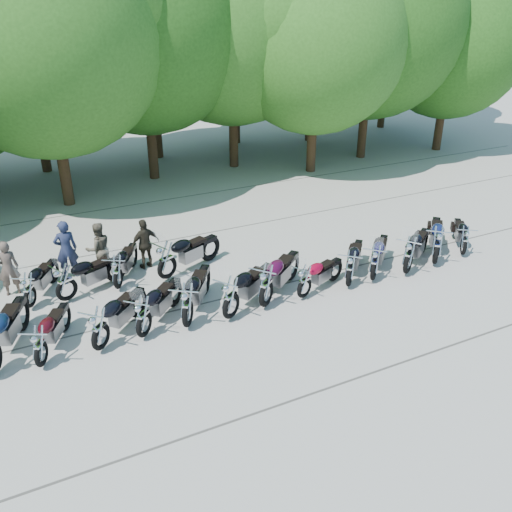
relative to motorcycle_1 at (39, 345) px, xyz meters
name	(u,v)px	position (x,y,z in m)	size (l,w,h in m)	color
ground	(281,316)	(5.88, -0.51, -0.59)	(90.00, 90.00, 0.00)	#9D988E
tree_3	(43,36)	(2.30, 10.73, 5.73)	(8.70, 8.70, 10.67)	#3A2614
tree_4	(142,22)	(6.41, 12.58, 6.04)	(9.13, 9.13, 11.20)	#3A2614
tree_5	(231,21)	(10.49, 12.70, 5.98)	(9.04, 9.04, 11.10)	#3A2614
tree_6	(316,41)	(13.43, 10.31, 5.22)	(8.00, 8.00, 9.82)	#3A2614
tree_7	(372,24)	(17.08, 11.27, 5.80)	(8.79, 8.79, 10.79)	#3A2614
tree_8	(452,42)	(21.71, 10.69, 4.88)	(7.53, 7.53, 9.25)	#3A2614
tree_11	(26,49)	(2.11, 15.92, 4.90)	(7.56, 7.56, 9.28)	#3A2614
tree_12	(150,39)	(7.68, 15.96, 5.13)	(7.88, 7.88, 9.67)	#3A2614
tree_13	(235,28)	(12.57, 16.97, 5.44)	(8.31, 8.31, 10.20)	#3A2614
tree_14	(313,32)	(16.56, 15.59, 5.24)	(8.02, 8.02, 9.84)	#3A2614
tree_15	(392,6)	(22.49, 16.51, 6.43)	(9.67, 9.67, 11.86)	#3A2614
motorcycle_1	(39,345)	(0.00, 0.00, 0.00)	(0.64, 2.10, 1.19)	#37070E
motorcycle_2	(99,327)	(1.33, 0.03, 0.06)	(0.70, 2.30, 1.30)	black
motorcycle_3	(143,315)	(2.39, 0.10, 0.05)	(0.69, 2.28, 1.29)	black
motorcycle_4	(187,304)	(3.50, 0.05, 0.10)	(0.75, 2.46, 1.39)	black
motorcycle_5	(231,296)	(4.62, -0.08, 0.10)	(0.74, 2.44, 1.38)	black
motorcycle_6	(266,284)	(5.70, 0.04, 0.12)	(0.77, 2.54, 1.43)	#380724
motorcycle_7	(305,281)	(6.86, -0.01, -0.02)	(0.62, 2.04, 1.15)	maroon
motorcycle_8	(350,268)	(8.36, -0.01, 0.04)	(0.68, 2.25, 1.27)	black
motorcycle_9	(375,262)	(9.22, -0.02, 0.05)	(0.69, 2.27, 1.29)	#100D3B
motorcycle_10	(409,254)	(10.37, -0.16, 0.10)	(0.75, 2.45, 1.38)	black
motorcycle_11	(437,244)	(11.58, -0.02, 0.13)	(0.77, 2.54, 1.44)	#0E163F
motorcycle_12	(465,240)	(12.87, 0.09, -0.02)	(0.62, 2.03, 1.15)	black
motorcycle_13	(29,289)	(0.06, 2.82, -0.01)	(0.63, 2.07, 1.17)	black
motorcycle_14	(65,281)	(0.99, 2.73, 0.05)	(0.69, 2.26, 1.28)	black
motorcycle_15	(117,271)	(2.40, 2.79, 0.01)	(0.65, 2.12, 1.20)	black
motorcycle_16	(166,259)	(3.83, 2.73, 0.10)	(0.75, 2.46, 1.39)	black
rider_0	(8,268)	(-0.34, 3.90, 0.22)	(0.59, 0.39, 1.62)	brown
rider_1	(99,249)	(2.18, 4.04, 0.22)	(0.79, 0.62, 1.64)	brown
rider_2	(145,244)	(3.52, 3.82, 0.20)	(0.93, 0.39, 1.59)	black
rider_3	(66,249)	(1.28, 4.25, 0.30)	(0.65, 0.43, 1.79)	#202743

